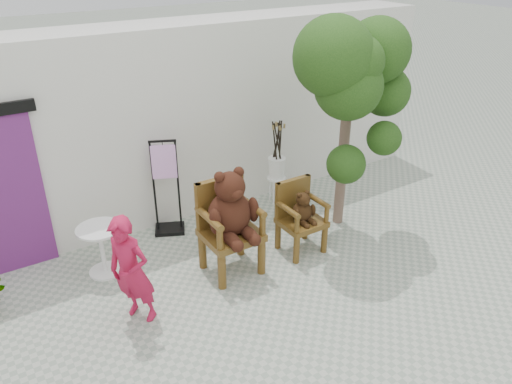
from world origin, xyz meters
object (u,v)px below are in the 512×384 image
at_px(display_stand, 167,198).
at_px(chair_small, 300,212).
at_px(stool_bucket, 277,167).
at_px(tree, 353,72).
at_px(chair_big, 230,214).
at_px(cafe_table, 101,245).
at_px(person, 131,271).

bearing_deg(display_stand, chair_small, -21.59).
height_order(stool_bucket, tree, tree).
bearing_deg(display_stand, chair_big, -52.97).
bearing_deg(cafe_table, stool_bucket, 8.10).
height_order(person, cafe_table, person).
relative_size(person, cafe_table, 2.07).
bearing_deg(stool_bucket, person, -152.48).
bearing_deg(chair_big, cafe_table, 149.70).
bearing_deg(person, display_stand, 110.36).
distance_m(display_stand, stool_bucket, 1.97).
bearing_deg(stool_bucket, tree, -79.70).
distance_m(chair_big, tree, 2.52).
relative_size(chair_big, stool_bucket, 1.04).
distance_m(cafe_table, stool_bucket, 3.20).
relative_size(chair_small, cafe_table, 1.50).
height_order(chair_big, person, chair_big).
relative_size(chair_big, display_stand, 1.00).
distance_m(chair_big, display_stand, 1.45).
xyz_separation_m(chair_small, cafe_table, (-2.59, 0.95, -0.16)).
relative_size(person, tree, 0.44).
bearing_deg(cafe_table, display_stand, 23.73).
xyz_separation_m(display_stand, stool_bucket, (1.97, -0.07, 0.06)).
xyz_separation_m(cafe_table, tree, (3.41, -0.92, 2.05)).
distance_m(chair_small, stool_bucket, 1.51).
bearing_deg(cafe_table, chair_big, -30.30).
bearing_deg(chair_small, display_stand, 133.57).
bearing_deg(tree, cafe_table, 164.92).
bearing_deg(display_stand, stool_bucket, 22.72).
distance_m(stool_bucket, tree, 2.31).
distance_m(person, display_stand, 2.08).
height_order(cafe_table, tree, tree).
relative_size(display_stand, tree, 0.46).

